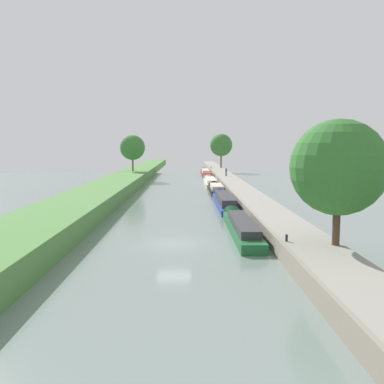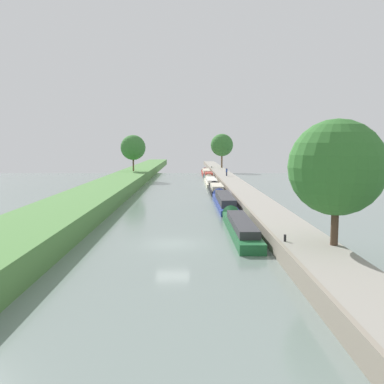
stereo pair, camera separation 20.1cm
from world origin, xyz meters
The scene contains 16 objects.
ground_plane centered at (0.00, 0.00, 0.00)m, with size 160.00×160.00×0.00m, color slate.
left_grassy_bank centered at (-10.40, 0.00, 0.93)m, with size 6.56×260.00×1.87m.
right_towpath centered at (8.95, 0.00, 0.59)m, with size 3.66×260.00×1.18m.
stone_quay centered at (6.99, 0.00, 0.61)m, with size 0.25×260.00×1.23m.
narrowboat_green centered at (5.51, 4.10, 0.56)m, with size 1.83×15.26×1.84m.
narrowboat_blue centered at (5.51, 20.26, 0.60)m, with size 2.00×16.75×2.13m.
narrowboat_black centered at (5.51, 34.84, 0.53)m, with size 2.06×11.13×1.96m.
narrowboat_cream centered at (5.41, 49.36, 0.47)m, with size 2.15×15.95×2.04m.
narrowboat_teal centered at (5.55, 62.21, 0.55)m, with size 1.89×10.19×1.95m.
narrowboat_red centered at (5.57, 75.69, 0.52)m, with size 1.98×16.17×1.91m.
tree_rightbank_near centered at (10.25, -5.33, 6.00)m, with size 5.91×5.91×7.79m.
tree_rightbank_midnear centered at (10.23, 84.50, 7.31)m, with size 6.08×6.08×9.19m.
tree_leftbank_downstream centered at (-10.44, 58.16, 6.82)m, with size 5.23×5.23×7.57m.
person_walking centered at (8.79, 53.44, 2.05)m, with size 0.34×0.34×1.66m.
mooring_bollard_near centered at (7.42, -4.33, 1.40)m, with size 0.16×0.16×0.45m.
mooring_bollard_far centered at (7.42, 83.06, 1.40)m, with size 0.16×0.16×0.45m.
Camera 1 is at (1.01, -31.10, 7.38)m, focal length 39.69 mm.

